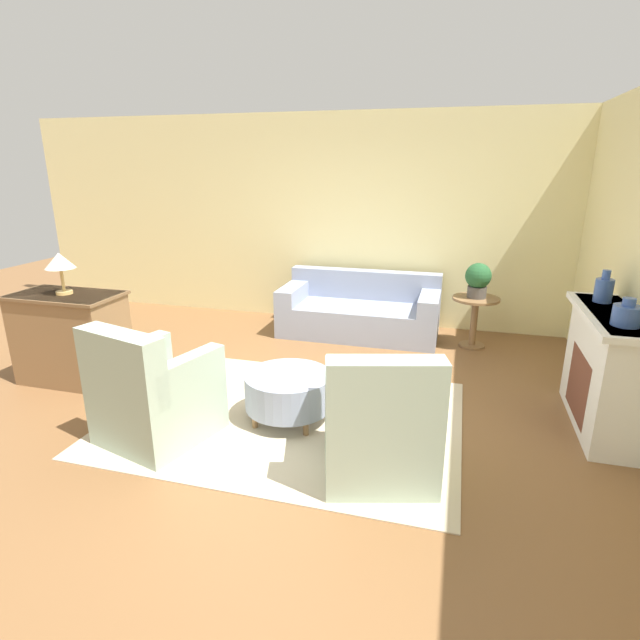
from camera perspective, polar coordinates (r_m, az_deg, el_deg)
ground_plane at (r=4.51m, az=-3.79°, el=-11.03°), size 16.00×16.00×0.00m
wall_back at (r=6.93m, az=4.40°, el=11.22°), size 9.94×0.12×2.80m
rug at (r=4.50m, az=-3.79°, el=-10.97°), size 2.99×2.23×0.01m
couch at (r=6.55m, az=4.59°, el=0.90°), size 2.02×0.92×0.78m
armchair_left at (r=4.23m, az=-18.61°, el=-8.23°), size 0.94×0.97×0.98m
armchair_right at (r=3.60m, az=6.81°, el=-12.05°), size 0.94×0.97×0.98m
ottoman_table at (r=4.35m, az=-3.63°, el=-8.04°), size 0.75×0.75×0.42m
side_table at (r=6.28m, az=17.26°, el=0.76°), size 0.55×0.55×0.62m
fireplace at (r=4.77m, az=29.73°, el=-4.79°), size 0.44×1.34×1.01m
dresser at (r=5.64m, az=-26.54°, el=-1.69°), size 1.08×0.59×0.92m
vase_mantel_near at (r=4.92m, az=29.69°, el=3.06°), size 0.15×0.15×0.28m
vase_mantel_far at (r=4.29m, az=31.65°, el=0.52°), size 0.20×0.20×0.21m
potted_plant_on_side_table at (r=6.18m, az=17.61°, el=4.49°), size 0.30×0.30×0.41m
table_lamp at (r=5.46m, az=-27.61°, el=5.83°), size 0.28×0.28×0.41m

